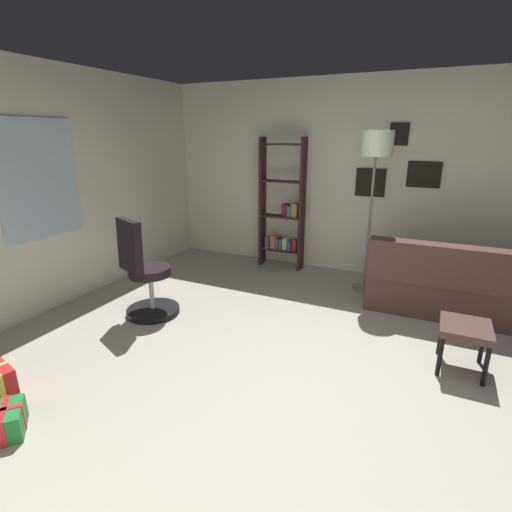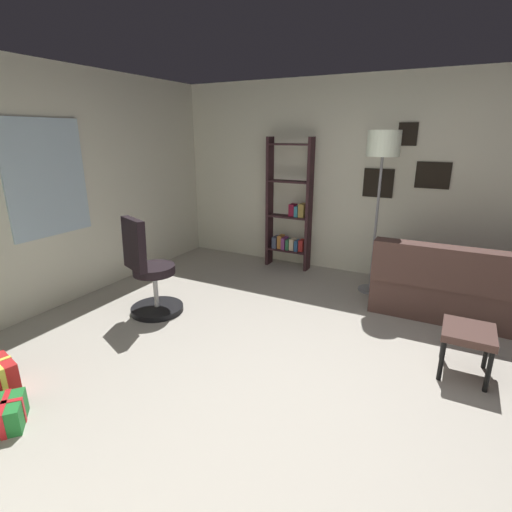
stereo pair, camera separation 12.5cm
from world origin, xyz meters
name	(u,v)px [view 1 (the left image)]	position (x,y,z in m)	size (l,w,h in m)	color
ground_plane	(321,392)	(0.00, 0.00, -0.05)	(5.44, 6.16, 0.10)	#A7A094
wall_back_with_windows	(22,193)	(-0.02, 3.13, 1.29)	(5.44, 0.12, 2.57)	beige
wall_right_with_frames	(387,180)	(2.77, 0.00, 1.28)	(0.12, 6.16, 2.57)	beige
couch	(459,282)	(2.10, -0.96, 0.28)	(1.69, 1.71, 0.81)	#48312B
footstool	(465,332)	(0.72, -0.96, 0.34)	(0.41, 0.38, 0.40)	#48312B
gift_box_green	(6,421)	(-1.34, 1.70, 0.09)	(0.34, 0.35, 0.19)	#1E722D
office_chair	(145,278)	(0.40, 2.02, 0.42)	(0.58, 0.56, 1.06)	black
bookshelf	(283,212)	(2.50, 1.33, 0.81)	(0.18, 0.64, 1.82)	#321B20
floor_lamp	(376,155)	(2.14, 0.07, 1.62)	(0.36, 0.36, 1.89)	slate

